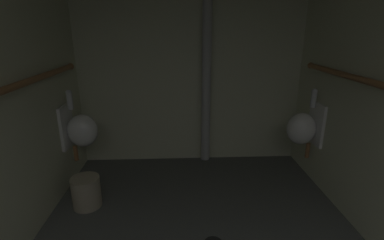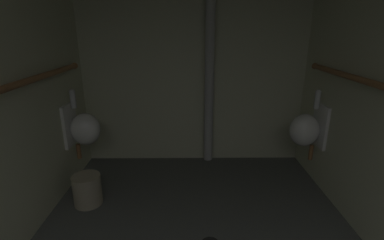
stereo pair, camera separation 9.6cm
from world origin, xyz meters
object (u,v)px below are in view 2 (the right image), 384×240
standpipe_back_wall (210,65)px  waste_bin (87,190)px  urinal_left_mid (83,128)px  urinal_right_mid (307,129)px

standpipe_back_wall → waste_bin: bearing=-142.9°
urinal_left_mid → standpipe_back_wall: (1.33, 0.44, 0.60)m
urinal_left_mid → waste_bin: urinal_left_mid is taller
waste_bin → standpipe_back_wall: bearing=37.1°
urinal_right_mid → standpipe_back_wall: 1.24m
standpipe_back_wall → waste_bin: size_ratio=8.05×
standpipe_back_wall → waste_bin: standpipe_back_wall is taller
standpipe_back_wall → waste_bin: (-1.18, -0.90, -1.04)m
urinal_right_mid → waste_bin: urinal_right_mid is taller
urinal_right_mid → standpipe_back_wall: size_ratio=0.32×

